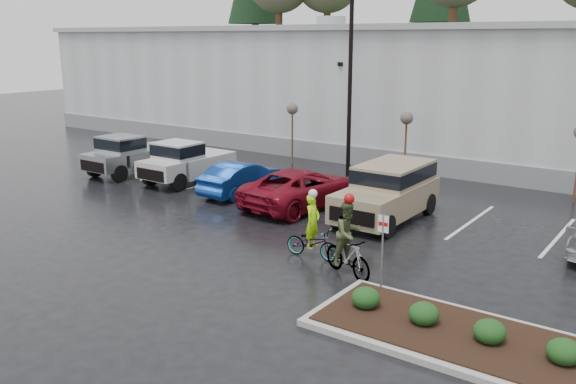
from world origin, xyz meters
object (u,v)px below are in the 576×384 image
Objects in this scene: fire_lane_sign at (383,244)px; car_blue at (243,178)px; sapling_west at (292,112)px; pickup_white at (192,160)px; cyclist_olive at (348,246)px; suv_tan at (386,193)px; pickup_silver at (136,153)px; cyclist_hivis at (312,237)px; car_red at (302,188)px; lamppost at (351,56)px; sapling_mid at (407,122)px.

car_blue is at bearing 147.75° from fire_lane_sign.
sapling_west is 7.26m from car_blue.
cyclist_olive is (11.85, -6.04, -0.11)m from pickup_white.
pickup_white is 10.29m from suv_tan.
cyclist_hivis is at bearing -20.14° from pickup_silver.
cyclist_hivis is at bearing 145.26° from car_blue.
car_red is 2.30× the size of cyclist_olive.
fire_lane_sign reaches higher than pickup_silver.
suv_tan is (4.84, -5.64, -4.66)m from lamppost.
lamppost reaches higher than pickup_white.
cyclist_olive is at bearing -20.31° from pickup_silver.
pickup_white is 1.22× the size of car_blue.
lamppost reaches higher than sapling_west.
sapling_west is 0.62× the size of pickup_silver.
fire_lane_sign reaches higher than car_blue.
car_red is at bearing 34.23° from cyclist_hivis.
pickup_white is at bearing -136.80° from lamppost.
cyclist_olive reaches higher than cyclist_hivis.
suv_tan is (13.78, -0.19, 0.05)m from pickup_silver.
cyclist_olive is at bearing 139.15° from car_red.
sapling_west reaches higher than fire_lane_sign.
cyclist_hivis is (3.55, -4.65, -0.09)m from car_red.
lamppost reaches higher than car_blue.
lamppost reaches higher than sapling_mid.
car_blue is 1.98× the size of cyclist_hivis.
car_red is at bearing 137.69° from fire_lane_sign.
fire_lane_sign is at bearing -67.51° from sapling_mid.
suv_tan is at bearing -3.48° from cyclist_hivis.
sapling_west is 1.48× the size of cyclist_hivis.
cyclist_hivis is 1.73m from cyclist_olive.
sapling_west and sapling_mid have the same top height.
pickup_white is at bearing -142.43° from sapling_mid.
car_blue is (-1.93, -5.66, -4.98)m from lamppost.
pickup_silver is at bearing 159.24° from fire_lane_sign.
cyclist_hivis is (10.25, -5.40, -0.30)m from pickup_white.
pickup_silver is at bearing -150.56° from sapling_mid.
sapling_mid reaches higher than pickup_white.
sapling_west is 14.63m from cyclist_hivis.
pickup_silver is at bearing -0.77° from car_blue.
cyclist_olive is (5.15, -5.29, 0.10)m from car_red.
car_blue is at bearing 1.54° from car_red.
car_blue is at bearing 77.80° from cyclist_olive.
cyclist_olive reaches higher than pickup_silver.
sapling_mid reaches higher than fire_lane_sign.
pickup_white is 0.94× the size of car_red.
fire_lane_sign reaches higher than car_red.
lamppost is 13.73m from cyclist_olive.
pickup_silver is 7.02m from car_blue.
pickup_silver is 10.21m from car_red.
sapling_mid is at bearing -95.34° from car_red.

